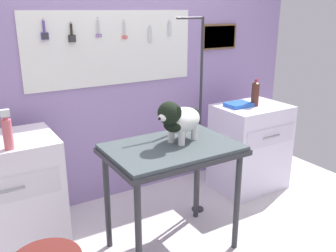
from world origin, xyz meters
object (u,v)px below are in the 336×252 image
Objects in this scene: grooming_arm at (199,127)px; soda_bottle at (255,94)px; cabinet_right at (250,147)px; dog at (179,120)px; counter_left at (3,199)px; grooming_table at (172,157)px.

grooming_arm reaches higher than soda_bottle.
grooming_arm is at bearing -170.17° from cabinet_right.
dog is 0.49× the size of counter_left.
grooming_arm is 1.90× the size of counter_left.
soda_bottle is (1.22, 0.45, 0.23)m from grooming_table.
grooming_table is 1.33m from cabinet_right.
cabinet_right is at bearing 21.05° from dog.
cabinet_right is at bearing 120.80° from soda_bottle.
grooming_table is 0.27m from dog.
cabinet_right is (1.14, 0.44, -0.58)m from dog.
cabinet_right is at bearing 9.83° from grooming_arm.
grooming_table is at bearing -159.73° from soda_bottle.
soda_bottle is (1.15, 0.42, -0.03)m from dog.
dog is 1.35m from cabinet_right.
grooming_arm is at bearing -171.31° from soda_bottle.
soda_bottle is (2.30, -0.12, 0.53)m from counter_left.
counter_left is (-1.56, 0.23, -0.35)m from grooming_arm.
grooming_arm reaches higher than grooming_table.
dog is at bearing 19.54° from grooming_table.
cabinet_right reaches higher than grooming_table.
grooming_table is 0.55× the size of grooming_arm.
soda_bottle is at bearing 8.69° from grooming_arm.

